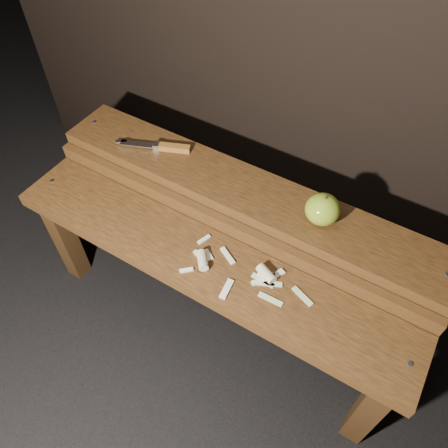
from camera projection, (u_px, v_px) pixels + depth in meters
The scene contains 6 objects.
ground at pixel (215, 317), 1.52m from camera, with size 60.00×60.00×0.00m, color black.
bench_front_tier at pixel (201, 275), 1.22m from camera, with size 1.20×0.20×0.42m.
bench_rear_tier at pixel (243, 208), 1.29m from camera, with size 1.20×0.21×0.50m.
apple at pixel (323, 209), 1.12m from camera, with size 0.09×0.09×0.09m.
knife at pixel (165, 147), 1.32m from camera, with size 0.22×0.10×0.02m.
apple_scraps at pixel (238, 270), 1.14m from camera, with size 0.35×0.16×0.03m.
Camera 1 is at (0.40, -0.59, 1.38)m, focal length 35.00 mm.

